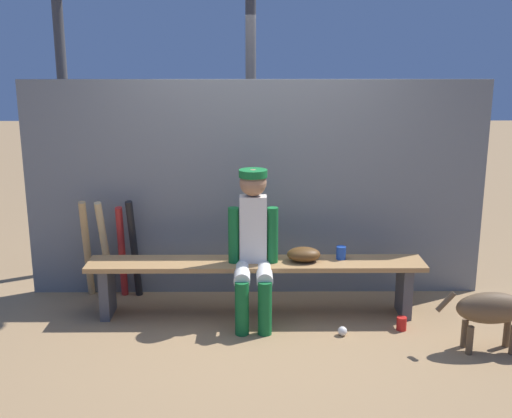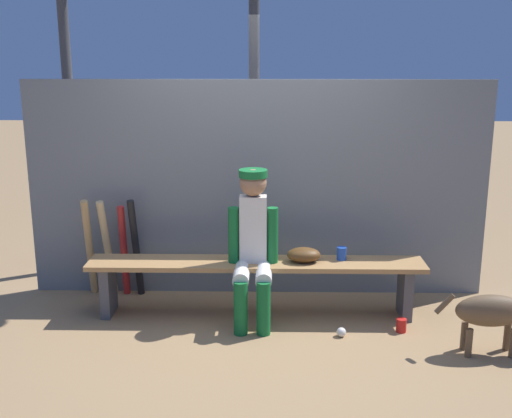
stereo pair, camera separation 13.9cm
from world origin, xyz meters
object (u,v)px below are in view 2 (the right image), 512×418
(bat_wood_natural, at_px, (107,248))
(cup_on_bench, at_px, (342,253))
(player_seated, at_px, (253,242))
(bat_wood_tan, at_px, (89,248))
(dugout_bench, at_px, (256,273))
(baseball, at_px, (341,332))
(dog, at_px, (499,311))
(bat_aluminum_red, at_px, (124,251))
(bat_aluminum_black, at_px, (136,248))
(cup_on_ground, at_px, (401,325))
(baseball_glove, at_px, (304,255))

(bat_wood_natural, distance_m, cup_on_bench, 2.09)
(player_seated, xyz_separation_m, bat_wood_natural, (-1.32, 0.50, -0.22))
(bat_wood_tan, bearing_deg, bat_wood_natural, 5.13)
(dugout_bench, height_order, player_seated, player_seated)
(bat_wood_tan, height_order, baseball, bat_wood_tan)
(bat_wood_natural, relative_size, dog, 1.10)
(dugout_bench, bearing_deg, bat_aluminum_red, 161.06)
(player_seated, bearing_deg, dugout_bench, 77.71)
(baseball, bearing_deg, bat_aluminum_black, 155.73)
(bat_aluminum_black, relative_size, dog, 1.10)
(baseball, bearing_deg, player_seated, 156.50)
(cup_on_bench, distance_m, dog, 1.31)
(bat_wood_tan, xyz_separation_m, baseball, (2.18, -0.79, -0.43))
(bat_wood_natural, height_order, cup_on_ground, bat_wood_natural)
(baseball, height_order, cup_on_bench, cup_on_bench)
(bat_aluminum_black, relative_size, cup_on_ground, 8.41)
(bat_wood_tan, distance_m, cup_on_ground, 2.79)
(baseball, bearing_deg, baseball_glove, 124.21)
(bat_wood_natural, height_order, cup_on_bench, bat_wood_natural)
(bat_aluminum_red, height_order, baseball, bat_aluminum_red)
(player_seated, height_order, baseball, player_seated)
(bat_wood_tan, height_order, cup_on_bench, bat_wood_tan)
(dugout_bench, relative_size, baseball, 37.88)
(baseball_glove, relative_size, bat_aluminum_black, 0.30)
(bat_wood_tan, relative_size, dog, 1.11)
(cup_on_bench, bearing_deg, cup_on_ground, -39.61)
(bat_wood_natural, height_order, bat_wood_tan, bat_wood_tan)
(bat_aluminum_black, bearing_deg, baseball, -24.27)
(bat_wood_natural, bearing_deg, dog, -18.86)
(bat_wood_tan, xyz_separation_m, cup_on_ground, (2.67, -0.70, -0.41))
(bat_wood_natural, height_order, dog, bat_wood_natural)
(baseball_glove, xyz_separation_m, bat_wood_tan, (-1.90, 0.38, -0.07))
(cup_on_ground, xyz_separation_m, dog, (0.62, -0.36, 0.28))
(cup_on_bench, bearing_deg, bat_aluminum_red, 169.45)
(dugout_bench, height_order, bat_wood_tan, bat_wood_tan)
(player_seated, relative_size, bat_wood_tan, 1.34)
(baseball_glove, bearing_deg, bat_wood_tan, 168.66)
(baseball, relative_size, cup_on_bench, 0.67)
(bat_aluminum_red, relative_size, baseball, 11.52)
(dugout_bench, height_order, baseball, dugout_bench)
(baseball_glove, bearing_deg, bat_aluminum_red, 165.53)
(dugout_bench, bearing_deg, cup_on_ground, -15.22)
(bat_aluminum_black, relative_size, bat_wood_natural, 1.00)
(bat_aluminum_black, bearing_deg, cup_on_ground, -17.23)
(bat_aluminum_black, bearing_deg, bat_aluminum_red, 164.95)
(bat_aluminum_red, bearing_deg, baseball, -23.73)
(bat_wood_natural, relative_size, baseball, 12.48)
(baseball_glove, bearing_deg, dog, -25.88)
(bat_aluminum_red, height_order, cup_on_bench, bat_aluminum_red)
(player_seated, height_order, cup_on_ground, player_seated)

